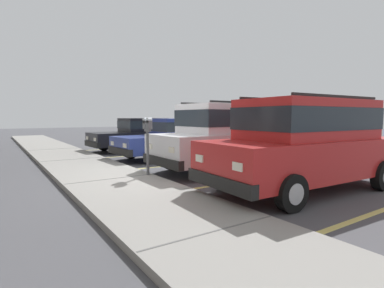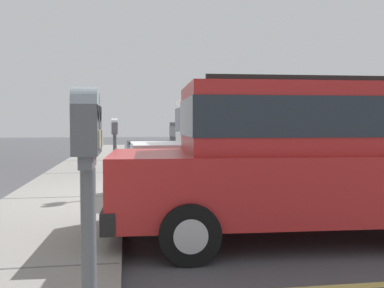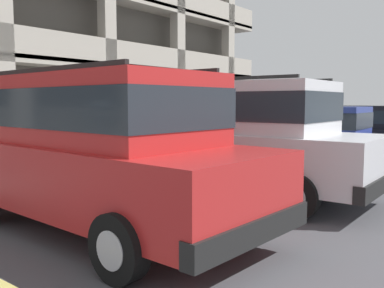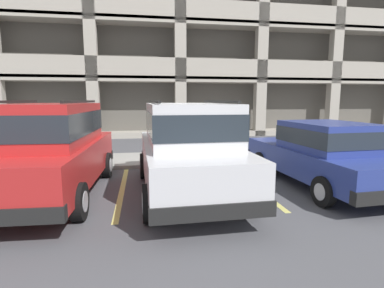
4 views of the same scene
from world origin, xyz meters
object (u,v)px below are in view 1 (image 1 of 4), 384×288
Objects in this scene: silver_suv at (229,134)px; red_sedan at (306,141)px; parking_meter_near at (148,132)px; blue_coupe at (140,133)px; dark_hatchback at (174,137)px.

red_sedan is at bearing 172.96° from silver_suv.
parking_meter_near is (0.06, 2.68, 0.13)m from silver_suv.
red_sedan is 9.30m from blue_coupe.
dark_hatchback is 3.19m from blue_coupe.
dark_hatchback is at bearing 0.24° from red_sedan.
silver_suv is 2.69m from parking_meter_near.
red_sedan is 3.78m from parking_meter_near.
silver_suv reaches higher than blue_coupe.
red_sedan is 3.31× the size of parking_meter_near.
dark_hatchback is 3.11× the size of parking_meter_near.
red_sedan reaches higher than parking_meter_near.
parking_meter_near is at bearing 155.80° from blue_coupe.
parking_meter_near is (-6.35, 2.60, 0.39)m from blue_coupe.
blue_coupe is (3.19, 0.05, 0.00)m from dark_hatchback.
red_sedan is at bearing 176.70° from blue_coupe.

